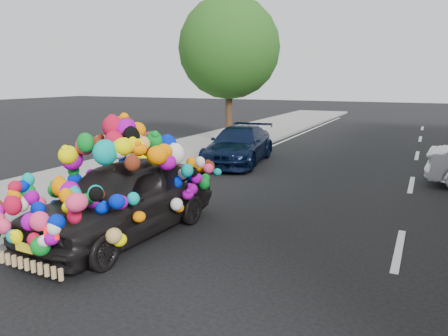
% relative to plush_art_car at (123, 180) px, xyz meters
% --- Properties ---
extents(ground, '(100.00, 100.00, 0.00)m').
position_rel_plush_art_car_xyz_m(ground, '(0.93, 1.34, -1.03)').
color(ground, black).
rests_on(ground, ground).
extents(sidewalk, '(4.00, 60.00, 0.12)m').
position_rel_plush_art_car_xyz_m(sidewalk, '(-3.37, 1.34, -0.97)').
color(sidewalk, gray).
rests_on(sidewalk, ground).
extents(kerb, '(0.15, 60.00, 0.13)m').
position_rel_plush_art_car_xyz_m(kerb, '(-1.42, 1.34, -0.96)').
color(kerb, gray).
rests_on(kerb, ground).
extents(lane_markings, '(6.00, 50.00, 0.01)m').
position_rel_plush_art_car_xyz_m(lane_markings, '(4.53, 1.34, -1.02)').
color(lane_markings, silver).
rests_on(lane_markings, ground).
extents(tree_near_sidewalk, '(4.20, 4.20, 6.13)m').
position_rel_plush_art_car_xyz_m(tree_near_sidewalk, '(-2.87, 10.84, 2.99)').
color(tree_near_sidewalk, '#332114').
rests_on(tree_near_sidewalk, ground).
extents(plush_art_car, '(2.22, 4.34, 2.02)m').
position_rel_plush_art_car_xyz_m(plush_art_car, '(0.00, 0.00, 0.00)').
color(plush_art_car, black).
rests_on(plush_art_car, ground).
extents(navy_sedan, '(2.21, 4.35, 1.21)m').
position_rel_plush_art_car_xyz_m(navy_sedan, '(-0.87, 7.26, -0.43)').
color(navy_sedan, black).
rests_on(navy_sedan, ground).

